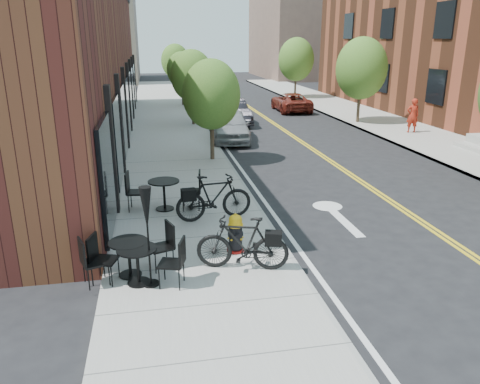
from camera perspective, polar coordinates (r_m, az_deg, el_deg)
ground at (r=10.27m, az=6.67°, el=-8.57°), size 120.00×120.00×0.00m
sidewalk_near at (r=19.29m, az=-7.90°, el=4.38°), size 4.00×70.00×0.12m
sidewalk_far at (r=23.17m, az=23.37°, el=5.38°), size 4.00×70.00×0.12m
building_near at (r=23.05m, az=-20.46°, el=14.34°), size 5.00×28.00×7.00m
bg_building_left at (r=56.97m, az=-16.72°, el=17.86°), size 8.00×14.00×10.00m
bg_building_right at (r=61.70m, az=7.52°, el=19.33°), size 10.00×16.00×12.00m
tree_near_a at (r=17.99m, az=-3.52°, el=11.76°), size 2.20×2.20×3.81m
tree_near_b at (r=25.90m, az=-5.86°, el=13.91°), size 2.30×2.30×3.98m
tree_near_c at (r=33.87m, az=-7.10°, el=14.54°), size 2.10×2.10×3.67m
tree_near_d at (r=41.83m, az=-7.90°, el=15.53°), size 2.40×2.40×4.11m
tree_far_b at (r=27.30m, az=14.58°, el=14.37°), size 2.80×2.80×4.62m
tree_far_c at (r=38.51m, az=6.87°, el=15.75°), size 2.80×2.80×4.62m
fire_hydrant at (r=10.29m, az=-0.56°, el=-5.08°), size 0.39×0.39×0.89m
bicycle_left at (r=9.47m, az=0.29°, el=-6.26°), size 1.96×1.04×1.13m
bicycle_right at (r=12.04m, az=-3.20°, el=-0.67°), size 2.05×0.81×1.20m
bistro_set_a at (r=9.50m, az=-13.39°, el=-7.28°), size 1.81×1.02×0.96m
bistro_set_b at (r=9.17m, az=-12.39°, el=-8.17°), size 1.81×0.95×0.95m
bistro_set_c at (r=12.92m, az=-9.24°, el=0.16°), size 2.02×0.96×1.07m
patio_umbrella at (r=8.71m, az=-11.31°, el=-2.87°), size 0.32×0.32×1.96m
parked_car_a at (r=22.20m, az=-1.08°, el=8.09°), size 2.23×4.40×1.43m
parked_car_b at (r=26.74m, az=-1.02°, el=9.79°), size 1.71×4.33×1.40m
parked_car_c at (r=38.85m, az=-5.19°, el=12.40°), size 2.33×5.21×1.48m
parked_car_far at (r=31.77m, az=6.24°, el=10.85°), size 2.18×4.44×1.21m
pedestrian at (r=25.13m, az=20.30°, el=8.74°), size 0.66×0.48×1.69m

